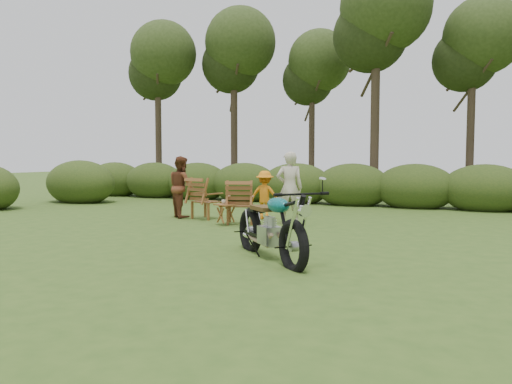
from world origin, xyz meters
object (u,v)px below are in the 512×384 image
at_px(adult_a, 289,224).
at_px(cup, 224,202).
at_px(adult_b, 182,217).
at_px(child, 265,219).
at_px(lawn_chair_left, 207,219).
at_px(motorcycle, 270,258).
at_px(side_table, 226,215).
at_px(lawn_chair_right, 240,224).

bearing_deg(adult_a, cup, 8.82).
bearing_deg(adult_b, child, -126.14).
bearing_deg(adult_a, lawn_chair_left, -25.38).
bearing_deg(cup, adult_b, 153.12).
distance_m(motorcycle, side_table, 3.96).
bearing_deg(child, lawn_chair_right, 71.90).
xyz_separation_m(lawn_chair_left, side_table, (1.03, -0.89, 0.25)).
bearing_deg(cup, side_table, 45.18).
height_order(motorcycle, cup, motorcycle).
height_order(motorcycle, lawn_chair_right, motorcycle).
bearing_deg(motorcycle, side_table, 170.76).
height_order(adult_b, child, adult_b).
xyz_separation_m(motorcycle, side_table, (-2.45, 3.10, 0.25)).
relative_size(lawn_chair_left, child, 0.85).
distance_m(lawn_chair_right, adult_a, 1.17).
xyz_separation_m(adult_a, child, (-0.92, 0.64, 0.00)).
bearing_deg(lawn_chair_left, adult_b, 14.92).
relative_size(lawn_chair_right, adult_a, 0.60).
distance_m(motorcycle, adult_a, 4.06).
bearing_deg(adult_a, lawn_chair_right, -1.97).
relative_size(lawn_chair_left, side_table, 2.12).
relative_size(lawn_chair_left, cup, 7.94).
relative_size(lawn_chair_right, side_table, 2.07).
bearing_deg(side_table, child, 75.58).
height_order(lawn_chair_right, child, child).
distance_m(side_table, cup, 0.30).
bearing_deg(child, adult_b, 5.73).
bearing_deg(side_table, lawn_chair_right, 61.89).
distance_m(lawn_chair_left, cup, 1.47).
xyz_separation_m(side_table, cup, (-0.02, -0.02, 0.30)).
relative_size(lawn_chair_right, cup, 7.76).
relative_size(side_table, cup, 3.74).
xyz_separation_m(cup, adult_b, (-1.76, 0.89, -0.55)).
relative_size(side_table, child, 0.40).
bearing_deg(child, side_table, 66.58).
height_order(side_table, child, child).
bearing_deg(lawn_chair_left, lawn_chair_right, 170.51).
bearing_deg(adult_b, lawn_chair_left, -139.26).
distance_m(adult_a, adult_b, 3.07).
distance_m(side_table, adult_b, 1.99).
relative_size(lawn_chair_right, lawn_chair_left, 0.98).
height_order(lawn_chair_right, lawn_chair_left, lawn_chair_left).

